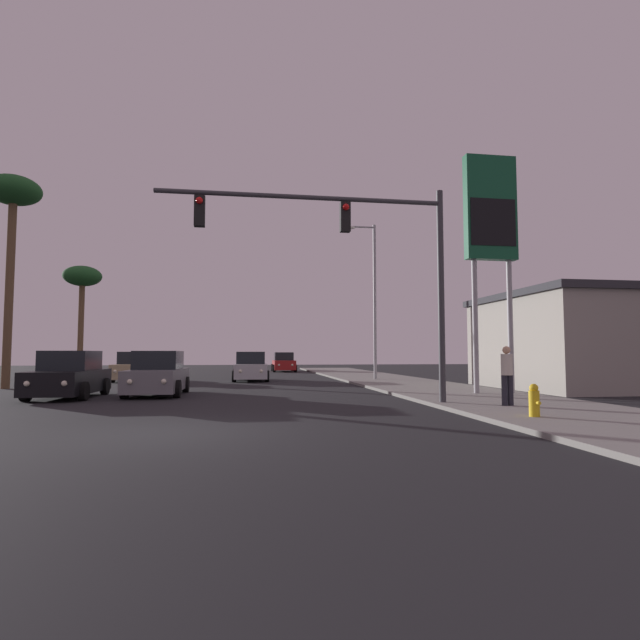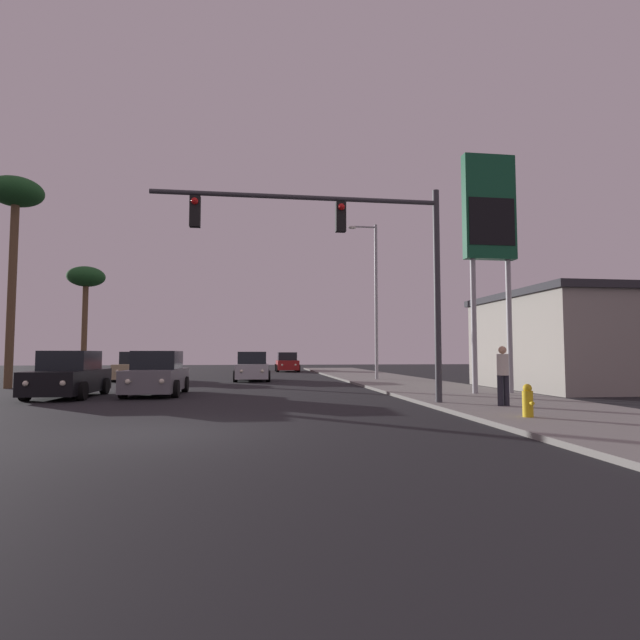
{
  "view_description": "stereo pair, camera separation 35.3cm",
  "coord_description": "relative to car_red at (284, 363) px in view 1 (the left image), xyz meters",
  "views": [
    {
      "loc": [
        1.49,
        -10.36,
        1.58
      ],
      "look_at": [
        5.03,
        13.15,
        3.18
      ],
      "focal_mm": 28.0,
      "sensor_mm": 36.0,
      "label": 1
    },
    {
      "loc": [
        1.84,
        -10.41,
        1.58
      ],
      "look_at": [
        5.03,
        13.15,
        3.18
      ],
      "focal_mm": 28.0,
      "sensor_mm": 36.0,
      "label": 2
    }
  ],
  "objects": [
    {
      "name": "sidewalk_right",
      "position": [
        4.63,
        -23.47,
        -0.7
      ],
      "size": [
        5.0,
        60.0,
        0.12
      ],
      "color": "gray",
      "rests_on": "ground"
    },
    {
      "name": "car_black",
      "position": [
        -9.62,
        -24.66,
        0.0
      ],
      "size": [
        2.04,
        4.32,
        1.68
      ],
      "rotation": [
        0.0,
        0.0,
        3.13
      ],
      "color": "black",
      "rests_on": "ground"
    },
    {
      "name": "car_red",
      "position": [
        0.0,
        0.0,
        0.0
      ],
      "size": [
        2.04,
        4.31,
        1.68
      ],
      "rotation": [
        0.0,
        0.0,
        3.14
      ],
      "color": "maroon",
      "rests_on": "ground"
    },
    {
      "name": "car_silver",
      "position": [
        -3.05,
        -14.47,
        0.0
      ],
      "size": [
        2.04,
        4.31,
        1.68
      ],
      "rotation": [
        0.0,
        0.0,
        3.14
      ],
      "color": "#B7B7BC",
      "rests_on": "ground"
    },
    {
      "name": "palm_tree_mid",
      "position": [
        -13.97,
        -9.47,
        5.55
      ],
      "size": [
        2.4,
        2.4,
        7.31
      ],
      "color": "brown",
      "rests_on": "ground"
    },
    {
      "name": "car_tan",
      "position": [
        -9.62,
        -13.81,
        0.0
      ],
      "size": [
        2.04,
        4.31,
        1.68
      ],
      "rotation": [
        0.0,
        0.0,
        3.14
      ],
      "color": "tan",
      "rests_on": "ground"
    },
    {
      "name": "pedestrian_on_sidewalk",
      "position": [
        3.97,
        -30.62,
        0.27
      ],
      "size": [
        0.34,
        0.32,
        1.67
      ],
      "color": "#23232D",
      "rests_on": "sidewalk_right"
    },
    {
      "name": "fire_hydrant",
      "position": [
        3.29,
        -33.02,
        -0.27
      ],
      "size": [
        0.24,
        0.34,
        0.76
      ],
      "color": "gold",
      "rests_on": "sidewalk_right"
    },
    {
      "name": "palm_tree_near",
      "position": [
        -14.0,
        -19.47,
        7.72
      ],
      "size": [
        2.4,
        2.4,
        9.75
      ],
      "color": "brown",
      "rests_on": "ground"
    },
    {
      "name": "traffic_light_mast",
      "position": [
        0.0,
        -29.39,
        4.03
      ],
      "size": [
        8.63,
        0.36,
        6.5
      ],
      "color": "#38383D",
      "rests_on": "sidewalk_right"
    },
    {
      "name": "ground_plane",
      "position": [
        -4.87,
        -33.47,
        -0.76
      ],
      "size": [
        120.0,
        120.0,
        0.0
      ],
      "primitive_type": "plane",
      "color": "black"
    },
    {
      "name": "building_gas_station",
      "position": [
        13.13,
        -23.21,
        1.4
      ],
      "size": [
        10.3,
        8.3,
        4.3
      ],
      "color": "gray",
      "rests_on": "ground"
    },
    {
      "name": "gas_station_sign",
      "position": [
        5.82,
        -26.36,
        5.86
      ],
      "size": [
        2.0,
        0.42,
        9.0
      ],
      "color": "#99999E",
      "rests_on": "sidewalk_right"
    },
    {
      "name": "street_lamp",
      "position": [
        3.94,
        -15.79,
        4.36
      ],
      "size": [
        1.74,
        0.24,
        9.0
      ],
      "color": "#99999E",
      "rests_on": "sidewalk_right"
    },
    {
      "name": "car_grey",
      "position": [
        -6.66,
        -24.0,
        0.0
      ],
      "size": [
        2.04,
        4.33,
        1.68
      ],
      "rotation": [
        0.0,
        0.0,
        3.12
      ],
      "color": "slate",
      "rests_on": "ground"
    }
  ]
}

